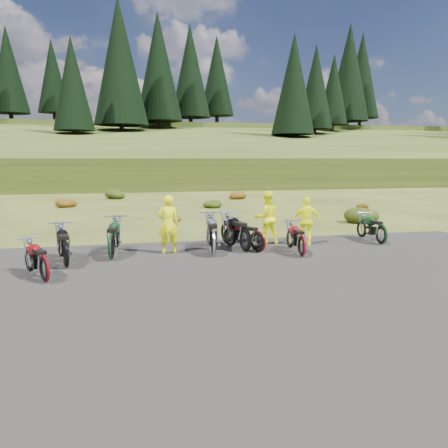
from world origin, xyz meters
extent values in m
plane|color=#333E14|center=(0.00, 0.00, 0.00)|extent=(300.00, 300.00, 0.00)
cube|color=black|center=(0.00, -2.00, 0.00)|extent=(20.00, 12.00, 0.04)
cube|color=#334316|center=(0.00, 110.00, 0.00)|extent=(300.00, 90.00, 9.17)
cylinder|color=black|center=(-21.00, 69.00, 9.48)|extent=(0.70, 0.70, 2.20)
cone|color=black|center=(-21.00, 69.00, 17.38)|extent=(6.16, 6.16, 14.00)
cylinder|color=black|center=(-15.00, 75.00, 10.27)|extent=(0.70, 0.70, 2.20)
cone|color=black|center=(-15.00, 75.00, 17.67)|extent=(5.72, 5.72, 13.00)
cylinder|color=black|center=(-9.00, 50.00, 5.69)|extent=(0.70, 0.70, 2.20)
cone|color=black|center=(-9.00, 50.00, 12.59)|extent=(5.28, 5.28, 12.00)
cylinder|color=black|center=(-3.00, 56.00, 6.88)|extent=(0.70, 0.70, 2.20)
cone|color=black|center=(-3.00, 56.00, 16.78)|extent=(7.92, 7.92, 18.00)
cylinder|color=black|center=(3.00, 62.00, 8.08)|extent=(0.70, 0.70, 2.20)
cone|color=black|center=(3.00, 62.00, 17.48)|extent=(7.48, 7.48, 17.00)
cylinder|color=black|center=(9.00, 68.00, 9.28)|extent=(0.70, 0.70, 2.20)
cone|color=black|center=(9.00, 68.00, 18.18)|extent=(7.04, 7.04, 16.00)
cylinder|color=black|center=(15.00, 74.00, 10.27)|extent=(0.70, 0.70, 2.20)
cone|color=black|center=(15.00, 74.00, 18.67)|extent=(6.60, 6.60, 15.00)
cylinder|color=black|center=(21.00, 49.00, 5.49)|extent=(0.70, 0.70, 2.20)
cone|color=black|center=(21.00, 49.00, 13.39)|extent=(6.16, 6.16, 14.00)
cylinder|color=black|center=(27.00, 55.00, 6.68)|extent=(0.70, 0.70, 2.20)
cone|color=black|center=(27.00, 55.00, 14.08)|extent=(5.72, 5.72, 13.00)
cylinder|color=black|center=(33.00, 61.00, 7.88)|extent=(0.70, 0.70, 2.20)
cone|color=black|center=(33.00, 61.00, 14.78)|extent=(5.28, 5.28, 12.00)
cylinder|color=black|center=(39.00, 67.00, 9.08)|extent=(0.70, 0.70, 2.20)
cone|color=black|center=(39.00, 67.00, 18.98)|extent=(7.92, 7.92, 18.00)
cylinder|color=black|center=(45.00, 73.00, 10.27)|extent=(0.70, 0.70, 2.20)
cone|color=black|center=(45.00, 73.00, 19.67)|extent=(7.48, 7.48, 17.00)
ellipsoid|color=#72340E|center=(-6.20, 16.60, 0.38)|extent=(1.30, 1.30, 0.77)
ellipsoid|color=#1F320C|center=(-3.30, 21.90, 0.46)|extent=(1.56, 1.56, 0.92)
ellipsoid|color=#72340E|center=(-0.40, 9.20, 0.23)|extent=(0.77, 0.77, 0.45)
ellipsoid|color=#1F320C|center=(2.50, 14.50, 0.31)|extent=(1.03, 1.03, 0.61)
ellipsoid|color=#72340E|center=(5.40, 19.80, 0.38)|extent=(1.30, 1.30, 0.77)
ellipsoid|color=#1F320C|center=(8.30, 7.10, 0.46)|extent=(1.56, 1.56, 0.92)
ellipsoid|color=#72340E|center=(11.20, 12.40, 0.23)|extent=(0.77, 0.77, 0.45)
imported|color=#F1F30C|center=(-1.27, 2.11, 0.92)|extent=(0.68, 0.45, 1.83)
imported|color=#F1F30C|center=(2.20, 2.94, 0.92)|extent=(0.91, 0.72, 1.83)
imported|color=#F1F30C|center=(3.46, 2.39, 0.83)|extent=(1.05, 0.69, 1.67)
camera|label=1|loc=(-2.47, -11.35, 2.98)|focal=35.00mm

